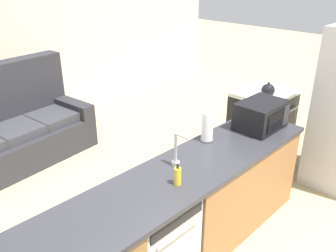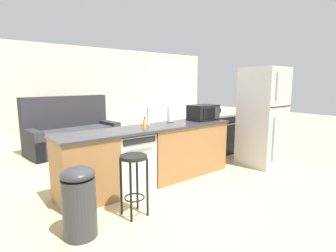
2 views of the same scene
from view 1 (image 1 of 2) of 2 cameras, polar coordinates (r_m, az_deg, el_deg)
name	(u,v)px [view 1 (image 1 of 2)]	position (r m, az deg, el deg)	size (l,w,h in m)	color
kitchen_counter	(190,213)	(3.24, 3.59, -13.72)	(2.94, 0.66, 0.90)	#9E6B3D
dishwasher	(150,241)	(2.97, -2.91, -17.91)	(0.58, 0.61, 0.84)	silver
stove_range	(261,122)	(5.02, 14.76, 0.56)	(0.76, 0.68, 0.90)	black
microwave	(261,115)	(3.69, 14.69, 1.70)	(0.50, 0.37, 0.28)	black
sink_faucet	(177,152)	(2.91, 1.44, -4.11)	(0.07, 0.18, 0.30)	silver
paper_towel_roll	(207,127)	(3.34, 6.32, -0.17)	(0.14, 0.14, 0.28)	#4C4C51
soap_bottle	(178,176)	(2.70, 1.54, -8.03)	(0.06, 0.06, 0.18)	yellow
kettle	(268,90)	(4.64, 15.75, 5.55)	(0.21, 0.17, 0.19)	black
couch	(9,133)	(5.13, -24.09, -1.01)	(2.09, 1.12, 1.27)	#2D2D33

